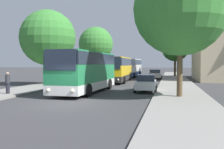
# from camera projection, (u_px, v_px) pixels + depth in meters

# --- Properties ---
(ground_plane) EXTENTS (300.00, 300.00, 0.00)m
(ground_plane) POSITION_uv_depth(u_px,v_px,m) (66.00, 104.00, 15.98)
(ground_plane) COLOR #38383A
(ground_plane) RESTS_ON ground
(sidewalk_right) EXTENTS (4.00, 120.00, 0.15)m
(sidewalk_right) POSITION_uv_depth(u_px,v_px,m) (185.00, 107.00, 14.49)
(sidewalk_right) COLOR gray
(sidewalk_right) RESTS_ON ground_plane
(bus_front) EXTENTS (3.09, 10.61, 3.49)m
(bus_front) POSITION_uv_depth(u_px,v_px,m) (86.00, 71.00, 22.79)
(bus_front) COLOR silver
(bus_front) RESTS_ON ground_plane
(bus_middle) EXTENTS (3.07, 11.45, 3.33)m
(bus_middle) POSITION_uv_depth(u_px,v_px,m) (118.00, 69.00, 35.58)
(bus_middle) COLOR #2D2D2D
(bus_middle) RESTS_ON ground_plane
(bus_rear) EXTENTS (3.14, 11.85, 3.36)m
(bus_rear) POSITION_uv_depth(u_px,v_px,m) (130.00, 67.00, 49.02)
(bus_rear) COLOR #2D519E
(bus_rear) RESTS_ON ground_plane
(parked_car_right_near) EXTENTS (2.05, 4.51, 1.50)m
(parked_car_right_near) POSITION_uv_depth(u_px,v_px,m) (146.00, 83.00, 23.37)
(parked_car_right_near) COLOR silver
(parked_car_right_near) RESTS_ON ground_plane
(parked_car_right_far) EXTENTS (2.24, 4.26, 1.54)m
(parked_car_right_far) POSITION_uv_depth(u_px,v_px,m) (155.00, 74.00, 42.54)
(parked_car_right_far) COLOR #B7B7BC
(parked_car_right_far) RESTS_ON ground_plane
(pedestrian_waiting_near) EXTENTS (0.36, 0.36, 1.68)m
(pedestrian_waiting_near) POSITION_uv_depth(u_px,v_px,m) (8.00, 83.00, 20.45)
(pedestrian_waiting_near) COLOR #23232D
(pedestrian_waiting_near) RESTS_ON sidewalk_left
(tree_left_near) EXTENTS (6.32, 6.32, 9.12)m
(tree_left_near) POSITION_uv_depth(u_px,v_px,m) (96.00, 44.00, 48.15)
(tree_left_near) COLOR brown
(tree_left_near) RESTS_ON sidewalk_left
(tree_left_far) EXTENTS (6.34, 6.34, 8.48)m
(tree_left_far) POSITION_uv_depth(u_px,v_px,m) (48.00, 38.00, 29.96)
(tree_left_far) COLOR #47331E
(tree_left_far) RESTS_ON sidewalk_left
(tree_right_near) EXTENTS (5.07, 5.07, 7.85)m
(tree_right_near) POSITION_uv_depth(u_px,v_px,m) (175.00, 48.00, 49.23)
(tree_right_near) COLOR #47331E
(tree_right_near) RESTS_ON sidewalk_right
(tree_right_mid) EXTENTS (6.68, 6.68, 9.57)m
(tree_right_mid) POSITION_uv_depth(u_px,v_px,m) (180.00, 9.00, 18.48)
(tree_right_mid) COLOR brown
(tree_right_mid) RESTS_ON sidewalk_right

